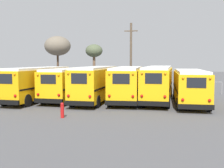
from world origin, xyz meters
TOP-DOWN VIEW (x-y plane):
  - ground_plane at (0.00, 0.00)m, footprint 160.00×160.00m
  - school_bus_0 at (-7.06, -0.96)m, footprint 2.82×10.30m
  - school_bus_1 at (-4.24, 0.58)m, footprint 2.80×10.21m
  - school_bus_2 at (-1.41, -0.55)m, footprint 2.46×9.58m
  - school_bus_3 at (1.41, 0.36)m, footprint 3.04×9.85m
  - school_bus_4 at (4.24, 0.98)m, footprint 2.59×10.68m
  - school_bus_5 at (7.06, -0.24)m, footprint 2.86×9.67m
  - utility_pole at (-0.04, 12.21)m, footprint 1.80×0.30m
  - bare_tree_0 at (-6.35, 16.14)m, footprint 2.63×2.63m
  - bare_tree_1 at (-11.12, 13.32)m, footprint 3.83×3.83m
  - fence_line at (-0.00, 8.14)m, footprint 22.18×0.06m
  - fire_hydrant at (-1.58, -8.25)m, footprint 0.24×0.24m

SIDE VIEW (x-z plane):
  - ground_plane at x=0.00m, z-range 0.00..0.00m
  - fire_hydrant at x=-1.58m, z-range 0.00..1.04m
  - fence_line at x=0.00m, z-range 0.28..1.70m
  - school_bus_5 at x=7.06m, z-range 0.14..3.14m
  - school_bus_1 at x=-4.24m, z-range 0.14..3.21m
  - school_bus_0 at x=-7.06m, z-range 0.15..3.34m
  - school_bus_3 at x=1.41m, z-range 0.14..3.37m
  - school_bus_2 at x=-1.41m, z-range 0.14..3.40m
  - school_bus_4 at x=4.24m, z-range 0.15..3.43m
  - utility_pole at x=-0.04m, z-range 0.14..9.03m
  - bare_tree_0 at x=-6.35m, z-range 2.03..8.39m
  - bare_tree_1 at x=-11.12m, z-range 2.25..9.70m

